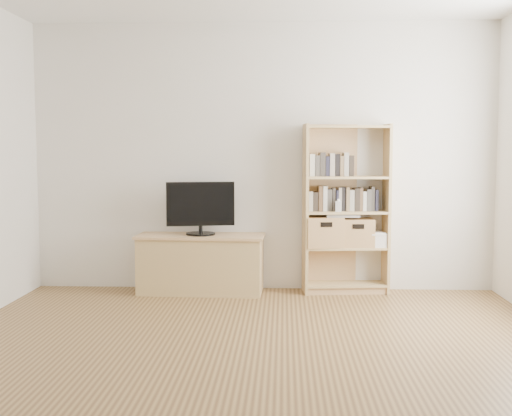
# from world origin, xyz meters

# --- Properties ---
(floor) EXTENTS (4.50, 5.00, 0.01)m
(floor) POSITION_xyz_m (0.00, 0.00, 0.00)
(floor) COLOR brown
(floor) RESTS_ON ground
(back_wall) EXTENTS (4.50, 0.02, 2.60)m
(back_wall) POSITION_xyz_m (0.00, 2.50, 1.30)
(back_wall) COLOR silver
(back_wall) RESTS_ON floor
(front_wall) EXTENTS (4.50, 0.02, 2.60)m
(front_wall) POSITION_xyz_m (0.00, -2.50, 1.30)
(front_wall) COLOR silver
(front_wall) RESTS_ON floor
(tv_stand) EXTENTS (1.19, 0.49, 0.54)m
(tv_stand) POSITION_xyz_m (-0.59, 2.28, 0.27)
(tv_stand) COLOR tan
(tv_stand) RESTS_ON floor
(bookshelf) EXTENTS (0.83, 0.36, 1.62)m
(bookshelf) POSITION_xyz_m (0.80, 2.36, 0.81)
(bookshelf) COLOR tan
(bookshelf) RESTS_ON floor
(television) EXTENTS (0.65, 0.17, 0.51)m
(television) POSITION_xyz_m (-0.59, 2.28, 0.82)
(television) COLOR black
(television) RESTS_ON tv_stand
(books_row_mid) EXTENTS (0.77, 0.25, 0.20)m
(books_row_mid) POSITION_xyz_m (0.80, 2.37, 0.89)
(books_row_mid) COLOR #A49C8C
(books_row_mid) RESTS_ON bookshelf
(books_row_upper) EXTENTS (0.37, 0.16, 0.19)m
(books_row_upper) POSITION_xyz_m (0.62, 2.36, 1.22)
(books_row_upper) COLOR #A49C8C
(books_row_upper) RESTS_ON bookshelf
(baby_monitor) EXTENTS (0.06, 0.04, 0.10)m
(baby_monitor) POSITION_xyz_m (0.72, 2.26, 0.84)
(baby_monitor) COLOR white
(baby_monitor) RESTS_ON bookshelf
(basket_left) EXTENTS (0.38, 0.33, 0.29)m
(basket_left) POSITION_xyz_m (0.59, 2.33, 0.59)
(basket_left) COLOR tan
(basket_left) RESTS_ON bookshelf
(basket_right) EXTENTS (0.34, 0.28, 0.27)m
(basket_right) POSITION_xyz_m (0.90, 2.36, 0.58)
(basket_right) COLOR tan
(basket_right) RESTS_ON bookshelf
(laptop) EXTENTS (0.32, 0.22, 0.02)m
(laptop) POSITION_xyz_m (0.77, 2.34, 0.75)
(laptop) COLOR silver
(laptop) RESTS_ON basket_left
(magazine_stack) EXTENTS (0.22, 0.28, 0.12)m
(magazine_stack) POSITION_xyz_m (1.08, 2.38, 0.51)
(magazine_stack) COLOR beige
(magazine_stack) RESTS_ON bookshelf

